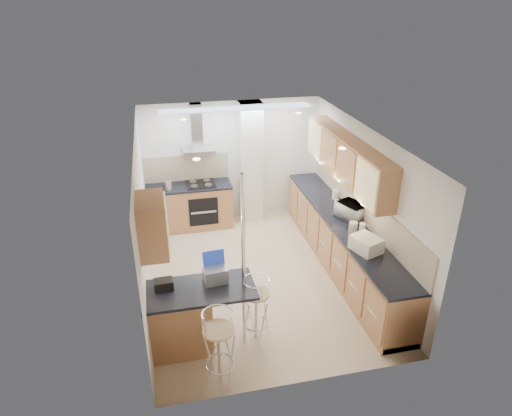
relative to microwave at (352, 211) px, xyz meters
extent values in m
plane|color=#D8B390|center=(-1.64, -0.04, -1.06)|extent=(4.80, 4.80, 0.00)
cube|color=white|center=(-1.64, 2.36, 0.19)|extent=(3.60, 0.04, 2.50)
cube|color=white|center=(-1.64, -2.44, 0.19)|extent=(3.60, 0.04, 2.50)
cube|color=white|center=(-3.44, -0.04, 0.19)|extent=(0.04, 4.80, 2.50)
cube|color=white|center=(0.16, -0.04, 0.19)|extent=(0.04, 4.80, 2.50)
cube|color=white|center=(-1.64, -0.04, 1.44)|extent=(3.60, 4.80, 0.02)
cube|color=#A26F41|center=(-0.01, 0.36, 0.82)|extent=(0.34, 3.00, 0.72)
cube|color=#A26F41|center=(-3.27, -1.39, 0.82)|extent=(0.34, 0.62, 0.72)
cube|color=beige|center=(0.14, -0.04, 0.12)|extent=(0.03, 4.40, 0.56)
cube|color=beige|center=(-2.59, 2.35, 0.12)|extent=(1.70, 0.03, 0.56)
cube|color=silver|center=(-1.29, 2.16, 0.19)|extent=(0.45, 0.40, 2.50)
cube|color=#B3B5B8|center=(-2.34, 2.11, 0.56)|extent=(0.62, 0.48, 0.08)
cube|color=#B3B5B8|center=(-2.34, 2.25, 1.00)|extent=(0.22, 0.20, 0.88)
cylinder|color=white|center=(-2.17, -1.49, 0.19)|extent=(0.05, 0.05, 2.50)
cube|color=black|center=(-2.34, 1.75, -0.61)|extent=(0.58, 0.02, 0.58)
cube|color=black|center=(-2.34, 2.06, -0.13)|extent=(0.58, 0.50, 0.02)
cube|color=tan|center=(-1.64, 1.76, 1.43)|extent=(2.80, 0.35, 0.02)
cube|color=#A26F41|center=(-0.14, -0.04, -0.62)|extent=(0.60, 4.40, 0.88)
cube|color=black|center=(-0.14, -0.04, -0.16)|extent=(0.63, 4.40, 0.04)
cube|color=#A26F41|center=(-2.59, 2.06, -0.62)|extent=(1.70, 0.60, 0.88)
cube|color=black|center=(-2.59, 2.06, -0.16)|extent=(1.70, 0.63, 0.04)
cube|color=#A26F41|center=(-2.77, -1.49, -0.61)|extent=(1.35, 0.62, 0.90)
cube|color=black|center=(-2.77, -1.49, -0.14)|extent=(1.47, 0.72, 0.04)
imported|color=white|center=(0.00, 0.00, 0.00)|extent=(0.50, 0.59, 0.28)
cube|color=#929599|center=(-2.53, -1.37, -0.01)|extent=(0.33, 0.26, 0.21)
cube|color=black|center=(-3.21, -1.38, -0.05)|extent=(0.25, 0.19, 0.13)
cylinder|color=beige|center=(0.03, 0.81, -0.05)|extent=(0.15, 0.15, 0.17)
cylinder|color=beige|center=(-0.09, 0.41, -0.06)|extent=(0.14, 0.14, 0.16)
cylinder|color=#ADAB8A|center=(-0.18, -0.47, -0.05)|extent=(0.18, 0.18, 0.18)
cylinder|color=white|center=(-0.02, -0.49, -0.06)|extent=(0.13, 0.13, 0.15)
cube|color=beige|center=(-0.22, -1.05, -0.03)|extent=(0.46, 0.51, 0.22)
cylinder|color=#B3B5B8|center=(-2.98, 1.91, -0.04)|extent=(0.16, 0.16, 0.20)
camera|label=1|loc=(-3.12, -6.42, 3.42)|focal=32.00mm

